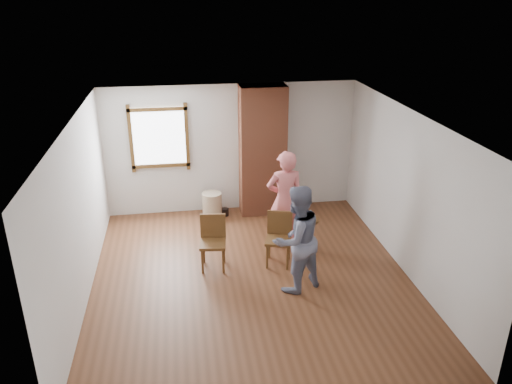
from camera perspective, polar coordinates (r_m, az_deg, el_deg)
ground at (r=8.12m, az=-0.52°, el=-9.77°), size 5.50×5.50×0.00m
room_shell at (r=7.87m, az=-1.62°, el=3.78°), size 5.04×5.52×2.62m
brick_chimney at (r=9.90m, az=0.75°, el=4.70°), size 0.90×0.50×2.60m
stoneware_crock at (r=10.07m, az=-5.04°, el=-1.46°), size 0.47×0.47×0.50m
dark_pot at (r=10.16m, az=-3.56°, el=-2.28°), size 0.20×0.20×0.15m
dining_chair_left at (r=8.23m, az=-4.94°, el=-5.33°), size 0.47×0.47×0.89m
dining_chair_right at (r=8.32m, az=2.64°, el=-4.96°), size 0.52×0.52×0.89m
side_table at (r=8.79m, az=5.93°, el=-4.19°), size 0.40×0.40×0.60m
cake_plate at (r=8.70m, az=5.98°, el=-3.00°), size 0.18×0.18×0.01m
cake_slice at (r=8.69m, az=6.05°, el=-2.80°), size 0.08×0.07×0.06m
man at (r=7.48m, az=4.65°, el=-5.41°), size 1.02×0.94×1.69m
person_pink at (r=8.68m, az=3.31°, el=-0.90°), size 0.66×0.44×1.78m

